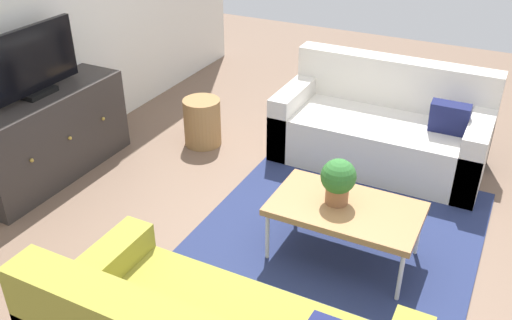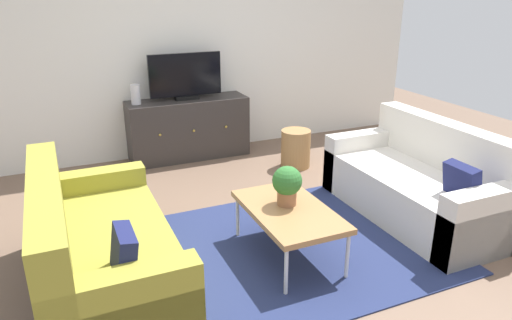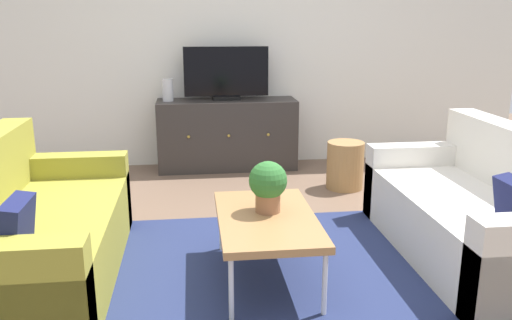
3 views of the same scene
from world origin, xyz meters
name	(u,v)px [view 1 (image 1 of 3)]	position (x,y,z in m)	size (l,w,h in m)	color
ground_plane	(308,244)	(0.00, 0.00, 0.00)	(10.00, 10.00, 0.00)	brown
wall_back	(5,9)	(0.00, 2.55, 1.35)	(6.40, 0.12, 2.70)	silver
area_rug	(328,250)	(0.00, -0.15, 0.01)	(2.50, 1.90, 0.01)	navy
couch_right_side	(383,129)	(1.44, -0.10, 0.29)	(0.86, 1.75, 0.85)	silver
coffee_table	(346,210)	(-0.02, -0.25, 0.38)	(0.57, 0.97, 0.41)	#A37547
potted_plant	(338,180)	(0.00, -0.18, 0.59)	(0.23, 0.23, 0.31)	#936042
tv_console	(49,136)	(-0.08, 2.27, 0.36)	(1.43, 0.47, 0.72)	#332D2B
flat_screen_tv	(32,63)	(-0.08, 2.29, 0.99)	(0.86, 0.16, 0.54)	black
wicker_basket	(202,122)	(0.96, 1.45, 0.22)	(0.34, 0.34, 0.44)	#9E7547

